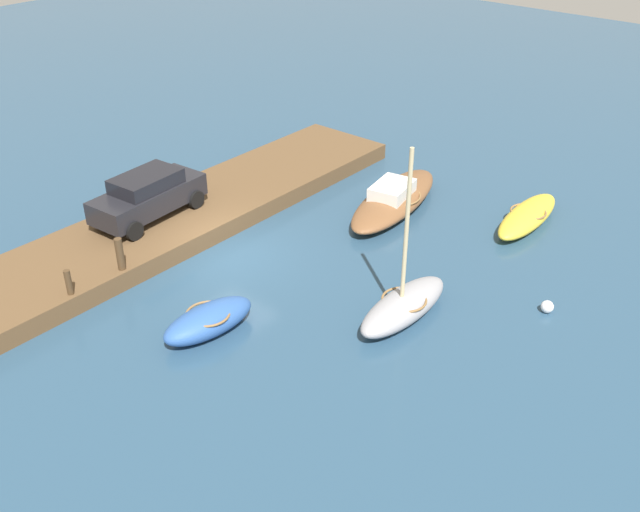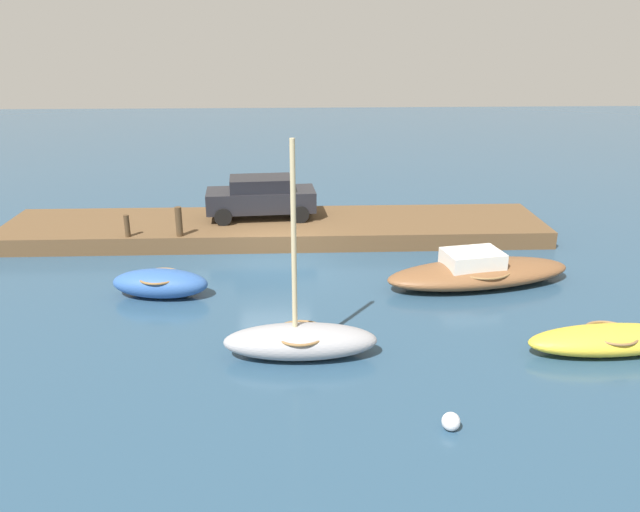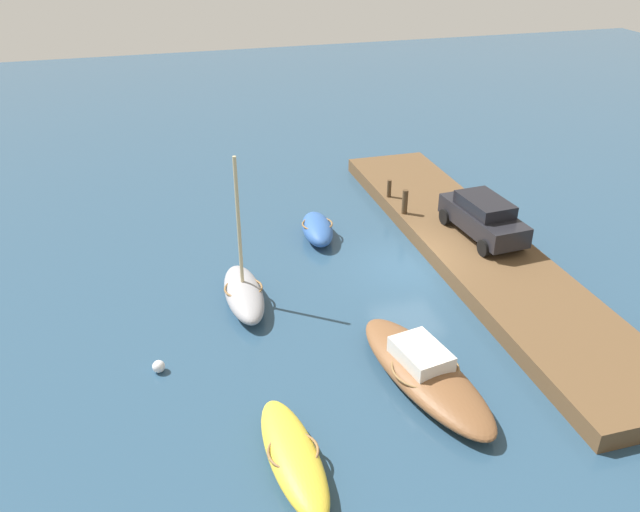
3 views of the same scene
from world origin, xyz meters
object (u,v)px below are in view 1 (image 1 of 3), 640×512
Objects in this scene: mooring_post_mid_west at (69,282)px; parked_car at (148,195)px; rowboat_grey at (404,305)px; motorboat_brown at (394,199)px; rowboat_yellow at (527,216)px; mooring_post_west at (120,254)px; marker_buoy at (547,307)px; dinghy_blue at (208,320)px.

parked_car is at bearing -155.35° from mooring_post_mid_west.
motorboat_brown is (-5.52, -4.22, -0.03)m from rowboat_grey.
mooring_post_west reaches higher than rowboat_yellow.
rowboat_grey is at bearing -4.05° from rowboat_yellow.
motorboat_brown is 16.43× the size of marker_buoy.
rowboat_grey is at bearing 26.96° from motorboat_brown.
mooring_post_west is at bearing -56.24° from marker_buoy.
rowboat_grey is 1.78× the size of dinghy_blue.
parked_car is at bearing -81.42° from rowboat_grey.
marker_buoy is at bearing 60.01° from motorboat_brown.
marker_buoy is (-2.94, 3.04, -0.27)m from rowboat_grey.
mooring_post_mid_west is 2.09× the size of marker_buoy.
dinghy_blue is (11.65, -3.85, 0.08)m from rowboat_yellow.
motorboat_brown is at bearing 137.54° from parked_car.
mooring_post_west is 1.33× the size of mooring_post_mid_west.
mooring_post_mid_west is (13.49, -7.64, 0.67)m from rowboat_yellow.
dinghy_blue is 9.62m from motorboat_brown.
mooring_post_west is at bearing 32.78° from parked_car.
rowboat_grey is 9.77m from parked_car.
parked_car reaches higher than rowboat_yellow.
mooring_post_west is (0.04, -3.79, 0.72)m from dinghy_blue.
mooring_post_mid_west is 5.03m from parked_car.
rowboat_grey is 6.74× the size of mooring_post_mid_west.
rowboat_grey reaches higher than mooring_post_west.
marker_buoy is at bearing 123.76° from mooring_post_west.
mooring_post_mid_west is at bearing 20.27° from parked_car.
parked_car is at bearing -50.66° from rowboat_yellow.
marker_buoy is (2.58, 7.26, -0.24)m from motorboat_brown.
rowboat_grey is at bearing -45.95° from marker_buoy.
rowboat_yellow is 13.25m from parked_car.
motorboat_brown is at bearing 163.86° from mooring_post_mid_west.
parked_car reaches higher than dinghy_blue.
rowboat_grey is at bearing 93.72° from parked_car.
parked_car is (-2.76, -2.09, 0.31)m from mooring_post_west.
mooring_post_mid_west is 13.82m from marker_buoy.
motorboat_brown is 10.23m from mooring_post_west.
parked_car is (-4.55, -2.09, 0.44)m from mooring_post_mid_west.
rowboat_grey reaches higher than parked_car.
mooring_post_mid_west is at bearing -32.75° from rowboat_yellow.
mooring_post_mid_west is (11.45, -3.31, 0.58)m from motorboat_brown.
dinghy_blue is at bearing 115.87° from mooring_post_mid_west.
rowboat_grey reaches higher than rowboat_yellow.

